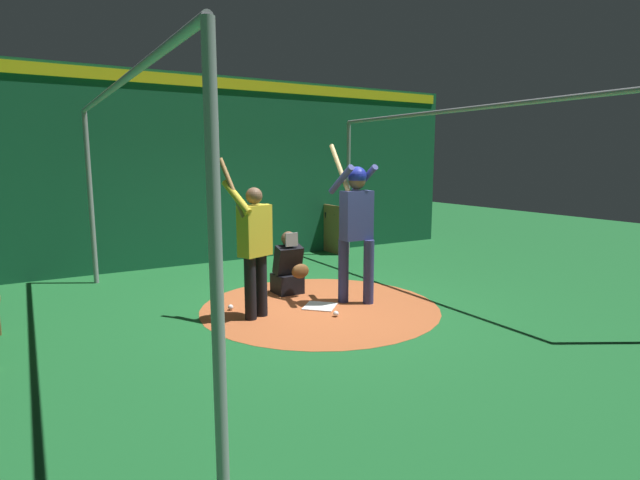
{
  "coord_description": "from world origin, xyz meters",
  "views": [
    {
      "loc": [
        5.83,
        -3.44,
        2.05
      ],
      "look_at": [
        0.0,
        0.0,
        0.95
      ],
      "focal_mm": 28.17,
      "sensor_mm": 36.0,
      "label": 1
    }
  ],
  "objects_px": {
    "baseball_1": "(336,314)",
    "catcher": "(289,269)",
    "batter": "(356,220)",
    "baseball_0": "(231,307)",
    "visitor": "(254,243)",
    "home_plate": "(320,306)",
    "bat_rack": "(329,230)"
  },
  "relations": [
    {
      "from": "baseball_1",
      "to": "catcher",
      "type": "bearing_deg",
      "value": -179.85
    },
    {
      "from": "batter",
      "to": "baseball_0",
      "type": "distance_m",
      "value": 2.11
    },
    {
      "from": "batter",
      "to": "visitor",
      "type": "distance_m",
      "value": 1.53
    },
    {
      "from": "visitor",
      "to": "baseball_1",
      "type": "distance_m",
      "value": 1.41
    },
    {
      "from": "home_plate",
      "to": "batter",
      "type": "xyz_separation_m",
      "value": [
        0.06,
        0.55,
        1.19
      ]
    },
    {
      "from": "batter",
      "to": "baseball_0",
      "type": "relative_size",
      "value": 30.49
    },
    {
      "from": "home_plate",
      "to": "bat_rack",
      "type": "height_order",
      "value": "bat_rack"
    },
    {
      "from": "catcher",
      "to": "bat_rack",
      "type": "xyz_separation_m",
      "value": [
        -2.72,
        2.38,
        0.11
      ]
    },
    {
      "from": "home_plate",
      "to": "catcher",
      "type": "xyz_separation_m",
      "value": [
        -0.87,
        -0.05,
        0.37
      ]
    },
    {
      "from": "catcher",
      "to": "bat_rack",
      "type": "distance_m",
      "value": 3.62
    },
    {
      "from": "baseball_0",
      "to": "baseball_1",
      "type": "height_order",
      "value": "same"
    },
    {
      "from": "home_plate",
      "to": "catcher",
      "type": "distance_m",
      "value": 0.94
    },
    {
      "from": "visitor",
      "to": "baseball_1",
      "type": "bearing_deg",
      "value": 39.8
    },
    {
      "from": "batter",
      "to": "catcher",
      "type": "height_order",
      "value": "batter"
    },
    {
      "from": "catcher",
      "to": "bat_rack",
      "type": "height_order",
      "value": "bat_rack"
    },
    {
      "from": "batter",
      "to": "visitor",
      "type": "xyz_separation_m",
      "value": [
        -0.09,
        -1.51,
        -0.22
      ]
    },
    {
      "from": "baseball_0",
      "to": "baseball_1",
      "type": "bearing_deg",
      "value": 48.02
    },
    {
      "from": "home_plate",
      "to": "baseball_1",
      "type": "xyz_separation_m",
      "value": [
        0.49,
        -0.04,
        0.03
      ]
    },
    {
      "from": "baseball_0",
      "to": "visitor",
      "type": "bearing_deg",
      "value": 20.11
    },
    {
      "from": "visitor",
      "to": "baseball_0",
      "type": "height_order",
      "value": "visitor"
    },
    {
      "from": "catcher",
      "to": "visitor",
      "type": "xyz_separation_m",
      "value": [
        0.84,
        -0.91,
        0.6
      ]
    },
    {
      "from": "home_plate",
      "to": "bat_rack",
      "type": "relative_size",
      "value": 0.4
    },
    {
      "from": "catcher",
      "to": "baseball_0",
      "type": "distance_m",
      "value": 1.19
    },
    {
      "from": "baseball_1",
      "to": "baseball_0",
      "type": "bearing_deg",
      "value": -131.98
    },
    {
      "from": "bat_rack",
      "to": "batter",
      "type": "bearing_deg",
      "value": -26.08
    },
    {
      "from": "home_plate",
      "to": "visitor",
      "type": "distance_m",
      "value": 1.37
    },
    {
      "from": "batter",
      "to": "baseball_1",
      "type": "distance_m",
      "value": 1.37
    },
    {
      "from": "home_plate",
      "to": "catcher",
      "type": "height_order",
      "value": "catcher"
    },
    {
      "from": "home_plate",
      "to": "baseball_1",
      "type": "bearing_deg",
      "value": -5.19
    },
    {
      "from": "catcher",
      "to": "bat_rack",
      "type": "bearing_deg",
      "value": 138.79
    },
    {
      "from": "batter",
      "to": "bat_rack",
      "type": "distance_m",
      "value": 4.13
    },
    {
      "from": "visitor",
      "to": "bat_rack",
      "type": "xyz_separation_m",
      "value": [
        -3.56,
        3.29,
        -0.49
      ]
    }
  ]
}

